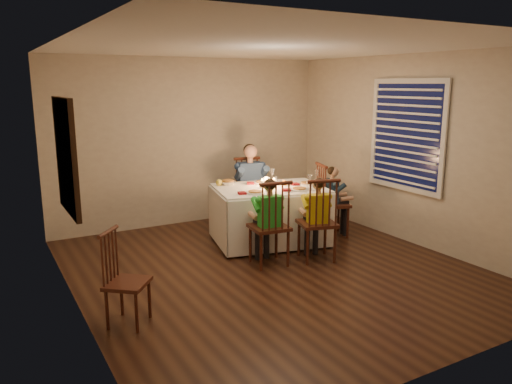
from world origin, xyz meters
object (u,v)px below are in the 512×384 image
chair_end (332,235)px  child_teal (332,235)px  child_yellow (316,259)px  chair_extra (130,323)px  chair_adult (251,227)px  serving_bowl (228,183)px  dining_table (270,203)px  adult (251,227)px  child_green (269,264)px  chair_near_left (269,264)px  chair_near_right (316,259)px

chair_end → child_teal: bearing=-162.8°
child_teal → child_yellow: bearing=148.7°
chair_extra → child_yellow: (2.56, 0.55, 0.00)m
chair_adult → serving_bowl: (-0.57, -0.36, 0.82)m
dining_table → chair_adult: (0.14, 0.80, -0.57)m
chair_extra → adult: size_ratio=0.70×
chair_extra → child_green: size_ratio=0.83×
chair_near_left → chair_near_right: 0.63m
dining_table → chair_adult: bearing=92.8°
child_teal → serving_bowl: bearing=82.9°
child_green → chair_end: bearing=-151.7°
child_green → child_yellow: bearing=172.4°
chair_near_right → adult: size_ratio=0.83×
chair_end → adult: adult is taller
child_green → serving_bowl: 1.45m
chair_near_right → chair_extra: 2.62m
chair_adult → serving_bowl: bearing=-136.0°
dining_table → child_green: (-0.47, -0.76, -0.57)m
chair_near_right → child_green: bearing=2.1°
serving_bowl → child_green: bearing=-91.9°
chair_extra → chair_near_left: bearing=-30.3°
chair_near_right → child_teal: (0.82, 0.72, 0.00)m
chair_end → chair_extra: size_ratio=1.19×
dining_table → adult: size_ratio=1.32×
chair_extra → child_yellow: bearing=-38.1°
serving_bowl → adult: bearing=32.4°
chair_near_left → chair_near_right: bearing=172.4°
chair_adult → child_teal: 1.29m
dining_table → child_yellow: (0.14, -0.91, -0.57)m
adult → chair_end: bearing=-38.5°
chair_adult → chair_near_right: (0.01, -1.72, 0.00)m
adult → child_teal: size_ratio=1.26×
child_teal → serving_bowl: serving_bowl is taller
child_green → serving_bowl: serving_bowl is taller
child_teal → chair_extra: bearing=127.8°
chair_adult → chair_near_left: (-0.61, -1.56, 0.00)m
chair_extra → child_teal: child_teal is taller
dining_table → chair_near_left: 1.06m
chair_near_right → chair_near_left: bearing=2.1°
dining_table → chair_near_right: 1.08m
dining_table → serving_bowl: size_ratio=8.10×
child_yellow → chair_near_right: bearing=-0.0°
chair_near_left → adult: bearing=-104.6°
adult → chair_near_right: bearing=-78.2°
chair_extra → serving_bowl: size_ratio=4.27×
serving_bowl → chair_end: bearing=-24.4°
chair_near_left → serving_bowl: serving_bowl is taller
child_green → child_yellow: child_green is taller
child_teal → serving_bowl: (-1.39, 0.63, 0.82)m
adult → child_yellow: (0.01, -1.72, 0.00)m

